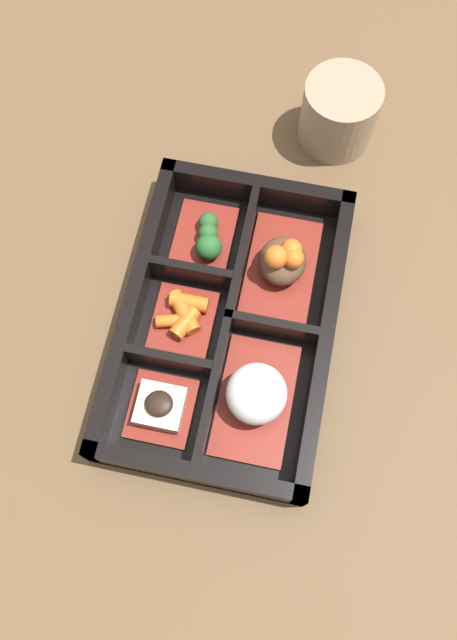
{
  "coord_description": "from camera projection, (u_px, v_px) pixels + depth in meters",
  "views": [
    {
      "loc": [
        0.2,
        0.04,
        0.59
      ],
      "look_at": [
        0.0,
        0.0,
        0.03
      ],
      "focal_mm": 35.0,
      "sensor_mm": 36.0,
      "label": 1
    }
  ],
  "objects": [
    {
      "name": "bowl_tofu",
      "position": [
        161.0,
        407.0,
        0.57
      ],
      "size": [
        0.07,
        0.06,
        0.03
      ],
      "color": "maroon",
      "rests_on": "bento_base"
    },
    {
      "name": "bowl_stew",
      "position": [
        283.0,
        262.0,
        0.61
      ],
      "size": [
        0.12,
        0.07,
        0.05
      ],
      "color": "maroon",
      "rests_on": "bento_base"
    },
    {
      "name": "bowl_carrots",
      "position": [
        184.0,
        316.0,
        0.61
      ],
      "size": [
        0.07,
        0.06,
        0.02
      ],
      "color": "maroon",
      "rests_on": "bento_base"
    },
    {
      "name": "bento_rim",
      "position": [
        226.0,
        321.0,
        0.6
      ],
      "size": [
        0.31,
        0.2,
        0.04
      ],
      "color": "black",
      "rests_on": "ground_plane"
    },
    {
      "name": "tea_cup",
      "position": [
        339.0,
        112.0,
        0.67
      ],
      "size": [
        0.08,
        0.08,
        0.07
      ],
      "color": "gray",
      "rests_on": "ground_plane"
    },
    {
      "name": "ground_plane",
      "position": [
        228.0,
        329.0,
        0.62
      ],
      "size": [
        3.0,
        3.0,
        0.0
      ],
      "primitive_type": "plane",
      "color": "brown"
    },
    {
      "name": "bento_base",
      "position": [
        228.0,
        327.0,
        0.62
      ],
      "size": [
        0.31,
        0.2,
        0.01
      ],
      "color": "black",
      "rests_on": "ground_plane"
    },
    {
      "name": "bowl_rice",
      "position": [
        256.0,
        395.0,
        0.57
      ],
      "size": [
        0.12,
        0.07,
        0.05
      ],
      "color": "maroon",
      "rests_on": "bento_base"
    },
    {
      "name": "bowl_greens",
      "position": [
        207.0,
        238.0,
        0.63
      ],
      "size": [
        0.08,
        0.06,
        0.03
      ],
      "color": "maroon",
      "rests_on": "bento_base"
    }
  ]
}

